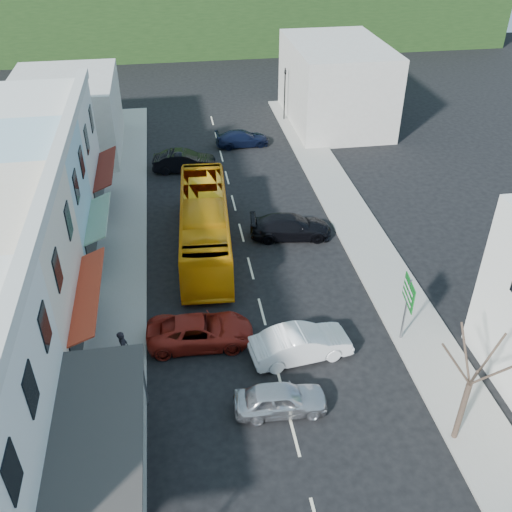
{
  "coord_description": "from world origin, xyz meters",
  "views": [
    {
      "loc": [
        -3.95,
        -18.86,
        19.27
      ],
      "look_at": [
        0.0,
        6.0,
        2.2
      ],
      "focal_mm": 40.0,
      "sensor_mm": 36.0,
      "label": 1
    }
  ],
  "objects_px": {
    "car_silver": "(281,399)",
    "bus": "(205,226)",
    "pedestrian_left": "(124,348)",
    "traffic_signal": "(285,95)",
    "car_red": "(200,331)",
    "street_tree": "(470,384)",
    "direction_sign": "(405,311)",
    "car_white": "(301,345)"
  },
  "relations": [
    {
      "from": "car_silver",
      "to": "bus",
      "type": "bearing_deg",
      "value": 11.18
    },
    {
      "from": "street_tree",
      "to": "traffic_signal",
      "type": "height_order",
      "value": "street_tree"
    },
    {
      "from": "car_red",
      "to": "street_tree",
      "type": "relative_size",
      "value": 0.72
    },
    {
      "from": "direction_sign",
      "to": "pedestrian_left",
      "type": "bearing_deg",
      "value": -174.39
    },
    {
      "from": "car_white",
      "to": "car_red",
      "type": "bearing_deg",
      "value": 62.17
    },
    {
      "from": "car_silver",
      "to": "pedestrian_left",
      "type": "relative_size",
      "value": 2.59
    },
    {
      "from": "car_silver",
      "to": "pedestrian_left",
      "type": "bearing_deg",
      "value": 62.14
    },
    {
      "from": "car_white",
      "to": "car_red",
      "type": "distance_m",
      "value": 4.94
    },
    {
      "from": "bus",
      "to": "street_tree",
      "type": "height_order",
      "value": "street_tree"
    },
    {
      "from": "direction_sign",
      "to": "traffic_signal",
      "type": "distance_m",
      "value": 30.24
    },
    {
      "from": "car_silver",
      "to": "traffic_signal",
      "type": "xyz_separation_m",
      "value": [
        6.91,
        33.66,
        1.71
      ]
    },
    {
      "from": "pedestrian_left",
      "to": "direction_sign",
      "type": "bearing_deg",
      "value": -88.81
    },
    {
      "from": "bus",
      "to": "pedestrian_left",
      "type": "bearing_deg",
      "value": -112.38
    },
    {
      "from": "car_white",
      "to": "traffic_signal",
      "type": "xyz_separation_m",
      "value": [
        5.33,
        30.59,
        1.71
      ]
    },
    {
      "from": "bus",
      "to": "pedestrian_left",
      "type": "distance_m",
      "value": 10.42
    },
    {
      "from": "pedestrian_left",
      "to": "traffic_signal",
      "type": "height_order",
      "value": "traffic_signal"
    },
    {
      "from": "car_red",
      "to": "traffic_signal",
      "type": "height_order",
      "value": "traffic_signal"
    },
    {
      "from": "traffic_signal",
      "to": "car_white",
      "type": "bearing_deg",
      "value": 66.28
    },
    {
      "from": "car_silver",
      "to": "car_red",
      "type": "xyz_separation_m",
      "value": [
        -3.05,
        4.8,
        0.0
      ]
    },
    {
      "from": "car_silver",
      "to": "direction_sign",
      "type": "height_order",
      "value": "direction_sign"
    },
    {
      "from": "car_white",
      "to": "street_tree",
      "type": "relative_size",
      "value": 0.69
    },
    {
      "from": "direction_sign",
      "to": "car_silver",
      "type": "bearing_deg",
      "value": -145.6
    },
    {
      "from": "bus",
      "to": "pedestrian_left",
      "type": "relative_size",
      "value": 6.82
    },
    {
      "from": "car_red",
      "to": "pedestrian_left",
      "type": "distance_m",
      "value": 3.72
    },
    {
      "from": "car_red",
      "to": "direction_sign",
      "type": "relative_size",
      "value": 1.25
    },
    {
      "from": "car_white",
      "to": "street_tree",
      "type": "bearing_deg",
      "value": -145.04
    },
    {
      "from": "car_white",
      "to": "street_tree",
      "type": "xyz_separation_m",
      "value": [
        5.14,
        -5.65,
        2.48
      ]
    },
    {
      "from": "car_silver",
      "to": "street_tree",
      "type": "bearing_deg",
      "value": -108.78
    },
    {
      "from": "direction_sign",
      "to": "street_tree",
      "type": "relative_size",
      "value": 0.58
    },
    {
      "from": "car_silver",
      "to": "pedestrian_left",
      "type": "height_order",
      "value": "pedestrian_left"
    },
    {
      "from": "bus",
      "to": "car_red",
      "type": "xyz_separation_m",
      "value": [
        -0.96,
        -8.4,
        -0.85
      ]
    },
    {
      "from": "pedestrian_left",
      "to": "traffic_signal",
      "type": "bearing_deg",
      "value": -21.44
    },
    {
      "from": "car_white",
      "to": "pedestrian_left",
      "type": "relative_size",
      "value": 2.59
    },
    {
      "from": "pedestrian_left",
      "to": "traffic_signal",
      "type": "xyz_separation_m",
      "value": [
        13.55,
        29.82,
        1.41
      ]
    },
    {
      "from": "car_silver",
      "to": "street_tree",
      "type": "relative_size",
      "value": 0.69
    },
    {
      "from": "car_red",
      "to": "street_tree",
      "type": "xyz_separation_m",
      "value": [
        9.77,
        -7.38,
        2.48
      ]
    },
    {
      "from": "car_red",
      "to": "traffic_signal",
      "type": "distance_m",
      "value": 30.58
    },
    {
      "from": "car_red",
      "to": "street_tree",
      "type": "height_order",
      "value": "street_tree"
    },
    {
      "from": "street_tree",
      "to": "traffic_signal",
      "type": "bearing_deg",
      "value": 89.69
    },
    {
      "from": "car_red",
      "to": "car_white",
      "type": "bearing_deg",
      "value": -107.84
    },
    {
      "from": "bus",
      "to": "pedestrian_left",
      "type": "xyz_separation_m",
      "value": [
        -4.55,
        -9.36,
        -0.55
      ]
    },
    {
      "from": "pedestrian_left",
      "to": "direction_sign",
      "type": "relative_size",
      "value": 0.46
    }
  ]
}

